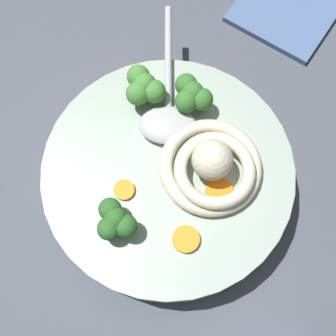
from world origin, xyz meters
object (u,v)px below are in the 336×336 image
object	(u,v)px
noodle_pile	(212,166)
soup_spoon	(168,112)
folded_napkin	(284,13)
soup_bowl	(168,176)

from	to	relation	value
noodle_pile	soup_spoon	xyz separation A→B (cm)	(-7.16, 2.65, -0.64)
noodle_pile	soup_spoon	bearing A→B (deg)	159.71
folded_napkin	soup_bowl	bearing A→B (deg)	-87.98
soup_bowl	noodle_pile	distance (cm)	6.00
noodle_pile	folded_napkin	bearing A→B (deg)	100.22
soup_spoon	folded_napkin	xyz separation A→B (cm)	(2.41, 23.69, -5.94)
soup_bowl	folded_napkin	size ratio (longest dim) A/B	2.11
noodle_pile	soup_bowl	bearing A→B (deg)	-148.99
noodle_pile	soup_spoon	world-z (taller)	noodle_pile
soup_spoon	noodle_pile	bearing A→B (deg)	-145.20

